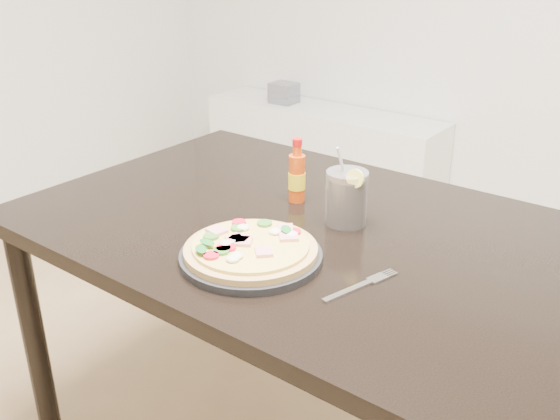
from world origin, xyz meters
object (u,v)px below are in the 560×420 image
Objects in this scene: dining_table at (310,256)px; pizza at (250,248)px; fork at (363,285)px; hot_sauce_bottle at (297,177)px; plate at (251,256)px; cola_cup at (346,199)px; media_console at (321,152)px.

pizza reaches higher than dining_table.
pizza is 1.52× the size of fork.
hot_sauce_bottle reaches higher than dining_table.
hot_sauce_bottle is at bearing 109.14° from pizza.
dining_table is at bearing 160.49° from fork.
cola_cup reaches higher than plate.
hot_sauce_bottle is (-0.11, 0.10, 0.15)m from dining_table.
media_console is (-1.17, 1.65, -0.56)m from cola_cup.
plate is 0.34m from hot_sauce_bottle.
plate is 0.29m from cola_cup.
cola_cup is 2.09m from media_console.
plate is at bearing -70.59° from hot_sauce_bottle.
hot_sauce_bottle reaches higher than fork.
fork reaches higher than media_console.
fork reaches higher than dining_table.
cola_cup is at bearing 144.19° from fork.
dining_table is 7.42× the size of cola_cup.
fork is (0.24, -0.17, 0.09)m from dining_table.
fork is 0.13× the size of media_console.
media_console is at bearing 141.29° from fork.
hot_sauce_bottle is at bearing 158.56° from fork.
hot_sauce_bottle is at bearing 167.40° from cola_cup.
dining_table is 4.64× the size of plate.
hot_sauce_bottle is (-0.11, 0.32, 0.06)m from plate.
cola_cup is at bearing 45.11° from dining_table.
fork is at bearing 11.53° from plate.
cola_cup is at bearing -12.60° from hot_sauce_bottle.
plate is at bearing -20.51° from pizza.
dining_table is 7.54× the size of fork.
pizza reaches higher than fork.
pizza is (-0.00, 0.00, 0.02)m from plate.
cola_cup is (0.06, 0.28, 0.05)m from plate.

